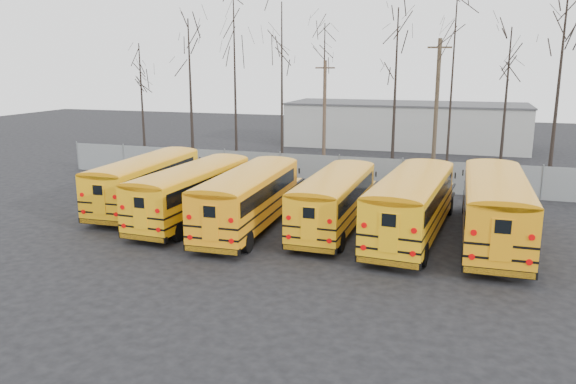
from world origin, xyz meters
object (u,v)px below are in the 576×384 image
(bus_c, at_px, (250,194))
(utility_pole_right, at_px, (436,104))
(bus_e, at_px, (412,200))
(bus_f, at_px, (495,203))
(bus_d, at_px, (335,196))
(bus_a, at_px, (147,178))
(utility_pole_left, at_px, (324,115))
(bus_b, at_px, (194,188))

(bus_c, relative_size, utility_pole_right, 1.11)
(bus_e, height_order, bus_f, bus_f)
(bus_d, bearing_deg, bus_a, 176.02)
(bus_a, height_order, bus_c, bus_c)
(bus_a, distance_m, utility_pole_right, 21.58)
(bus_e, height_order, utility_pole_left, utility_pole_left)
(bus_a, distance_m, bus_c, 7.11)
(utility_pole_right, bearing_deg, bus_c, -121.62)
(bus_e, bearing_deg, bus_d, 179.48)
(bus_a, relative_size, bus_c, 0.98)
(bus_b, xyz_separation_m, bus_e, (10.74, 0.32, 0.10))
(bus_d, bearing_deg, bus_f, 0.62)
(bus_c, relative_size, bus_f, 0.94)
(bus_b, height_order, utility_pole_right, utility_pole_right)
(bus_c, xyz_separation_m, bus_f, (11.02, 1.14, 0.12))
(utility_pole_left, bearing_deg, bus_b, -101.72)
(bus_d, bearing_deg, bus_b, -173.98)
(utility_pole_right, bearing_deg, bus_b, -130.55)
(bus_b, height_order, bus_c, bus_c)
(bus_c, bearing_deg, bus_b, 169.63)
(utility_pole_left, bearing_deg, bus_f, -53.15)
(bus_d, height_order, utility_pole_left, utility_pole_left)
(bus_d, relative_size, bus_f, 0.89)
(bus_a, height_order, bus_b, bus_a)
(bus_e, bearing_deg, utility_pole_left, 122.53)
(bus_b, distance_m, bus_f, 14.26)
(bus_b, distance_m, bus_e, 10.74)
(bus_f, height_order, utility_pole_left, utility_pole_left)
(utility_pole_left, height_order, utility_pole_right, utility_pole_right)
(bus_f, bearing_deg, utility_pole_right, 101.49)
(bus_d, relative_size, bus_e, 0.91)
(bus_c, height_order, bus_f, bus_f)
(bus_a, height_order, bus_f, bus_f)
(bus_e, bearing_deg, utility_pole_right, 95.13)
(bus_a, xyz_separation_m, bus_d, (10.70, -0.89, -0.05))
(utility_pole_left, bearing_deg, bus_a, -116.28)
(bus_a, xyz_separation_m, utility_pole_left, (6.47, 13.71, 2.43))
(bus_a, xyz_separation_m, bus_b, (3.59, -1.54, -0.00))
(bus_d, bearing_deg, bus_e, -4.54)
(utility_pole_right, bearing_deg, bus_f, -87.10)
(bus_a, distance_m, bus_f, 17.85)
(bus_e, distance_m, utility_pole_right, 17.42)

